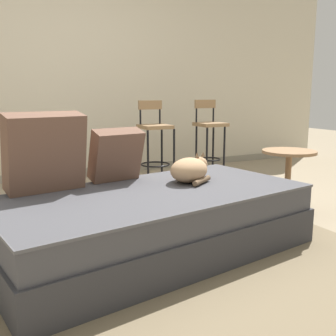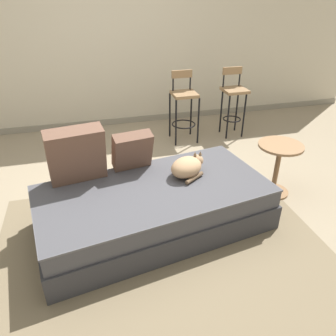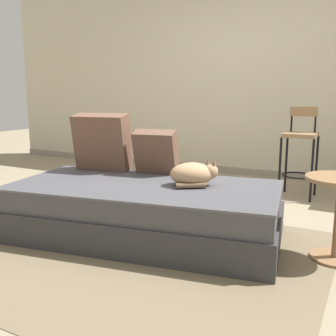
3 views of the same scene
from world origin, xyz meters
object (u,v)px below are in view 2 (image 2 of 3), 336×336
throw_pillow_corner (76,155)px  bar_stool_near_window (184,103)px  couch (154,207)px  cat (188,167)px  side_table (278,162)px  throw_pillow_middle (132,151)px  bar_stool_by_doorway (234,97)px

throw_pillow_corner → bar_stool_near_window: size_ratio=0.54×
bar_stool_near_window → couch: bearing=-114.6°
couch → cat: 0.47m
bar_stool_near_window → side_table: 1.64m
couch → throw_pillow_middle: throw_pillow_middle is taller
throw_pillow_middle → bar_stool_by_doorway: 2.16m
throw_pillow_corner → throw_pillow_middle: (0.49, 0.08, -0.06)m
bar_stool_near_window → bar_stool_by_doorway: bearing=0.1°
cat → bar_stool_near_window: bar_stool_near_window is taller
cat → bar_stool_by_doorway: bar_stool_by_doorway is taller
couch → side_table: bearing=9.5°
couch → bar_stool_near_window: bar_stool_near_window is taller
bar_stool_near_window → side_table: bar_stool_near_window is taller
throw_pillow_middle → side_table: 1.47m
throw_pillow_middle → side_table: (1.44, -0.16, -0.24)m
couch → cat: size_ratio=5.33×
couch → throw_pillow_middle: bearing=106.7°
bar_stool_near_window → throw_pillow_middle: bearing=-123.7°
cat → throw_pillow_corner: bearing=170.4°
throw_pillow_middle → cat: (0.46, -0.24, -0.10)m
side_table → cat: bearing=-175.1°
bar_stool_near_window → side_table: bearing=-71.5°
cat → side_table: bearing=4.9°
bar_stool_near_window → side_table: size_ratio=1.69×
bar_stool_by_doorway → side_table: bar_stool_by_doorway is taller
throw_pillow_corner → bar_stool_near_window: (1.42, 1.47, -0.13)m
couch → throw_pillow_corner: throw_pillow_corner is taller
couch → throw_pillow_middle: size_ratio=5.53×
side_table → couch: bearing=-170.5°
bar_stool_by_doorway → throw_pillow_corner: bearing=-145.5°
cat → bar_stool_by_doorway: size_ratio=0.42×
bar_stool_near_window → bar_stool_by_doorway: 0.72m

